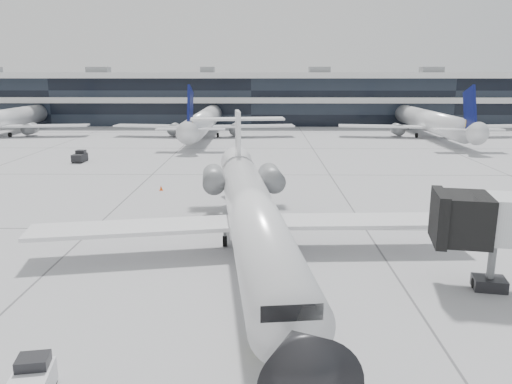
{
  "coord_description": "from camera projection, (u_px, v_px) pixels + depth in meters",
  "views": [
    {
      "loc": [
        2.42,
        -34.83,
        11.19
      ],
      "look_at": [
        1.95,
        0.91,
        2.6
      ],
      "focal_mm": 35.0,
      "sensor_mm": 36.0,
      "label": 1
    }
  ],
  "objects": [
    {
      "name": "bg_jet_right",
      "position": [
        427.0,
        136.0,
        89.57
      ],
      "size": [
        32.0,
        40.0,
        9.6
      ],
      "primitive_type": null,
      "color": "white",
      "rests_on": "ground"
    },
    {
      "name": "bg_jet_left",
      "position": [
        2.0,
        136.0,
        90.57
      ],
      "size": [
        32.0,
        40.0,
        9.6
      ],
      "primitive_type": null,
      "color": "white",
      "rests_on": "ground"
    },
    {
      "name": "traffic_cone",
      "position": [
        161.0,
        188.0,
        48.48
      ],
      "size": [
        0.44,
        0.44,
        0.51
      ],
      "rotation": [
        0.0,
        0.0,
        -0.33
      ],
      "color": "#FF510D",
      "rests_on": "ground"
    },
    {
      "name": "terminal",
      "position": [
        252.0,
        100.0,
        115.07
      ],
      "size": [
        170.0,
        22.0,
        10.0
      ],
      "primitive_type": "cube",
      "color": "black",
      "rests_on": "ground"
    },
    {
      "name": "ground",
      "position": [
        229.0,
        229.0,
        36.51
      ],
      "size": [
        220.0,
        220.0,
        0.0
      ],
      "primitive_type": "plane",
      "color": "#949497",
      "rests_on": "ground"
    },
    {
      "name": "ramp_worker",
      "position": [
        260.0,
        334.0,
        20.11
      ],
      "size": [
        0.68,
        0.46,
        1.8
      ],
      "primitive_type": "imported",
      "rotation": [
        0.0,
        0.0,
        3.1
      ],
      "color": "yellow",
      "rests_on": "ground"
    },
    {
      "name": "baggage_tug",
      "position": [
        32.0,
        383.0,
        17.44
      ],
      "size": [
        1.64,
        2.36,
        1.38
      ],
      "rotation": [
        0.0,
        0.0,
        0.17
      ],
      "color": "silver",
      "rests_on": "ground"
    },
    {
      "name": "bg_jet_center",
      "position": [
        205.0,
        136.0,
        90.09
      ],
      "size": [
        32.0,
        40.0,
        9.6
      ],
      "primitive_type": null,
      "color": "white",
      "rests_on": "ground"
    },
    {
      "name": "regional_jet",
      "position": [
        252.0,
        211.0,
        31.22
      ],
      "size": [
        27.52,
        34.36,
        7.93
      ],
      "rotation": [
        0.0,
        0.0,
        0.11
      ],
      "color": "white",
      "rests_on": "ground"
    },
    {
      "name": "far_tug",
      "position": [
        80.0,
        157.0,
        63.89
      ],
      "size": [
        1.47,
        2.36,
        1.46
      ],
      "rotation": [
        0.0,
        0.0,
        -0.05
      ],
      "color": "black",
      "rests_on": "ground"
    }
  ]
}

